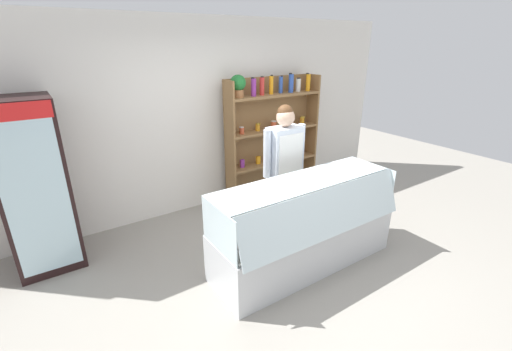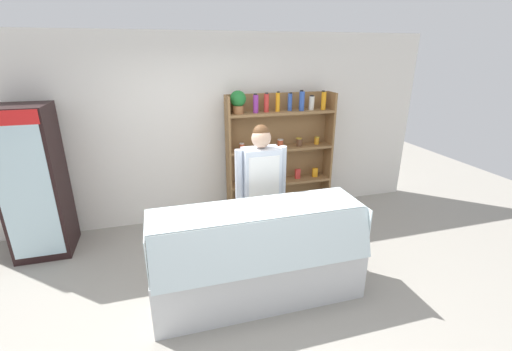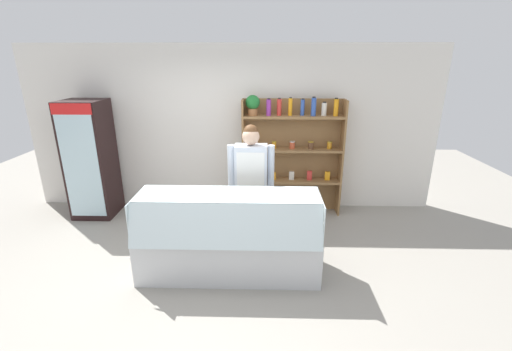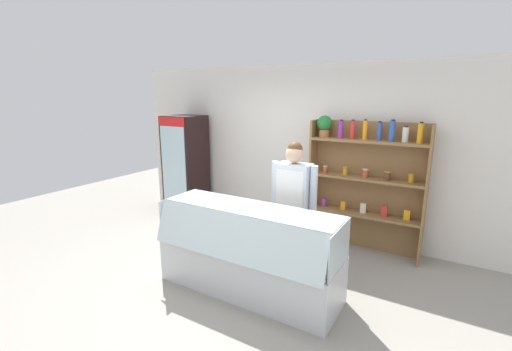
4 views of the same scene
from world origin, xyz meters
The scene contains 6 objects.
ground_plane centered at (0.00, 0.00, 0.00)m, with size 12.00×12.00×0.00m, color gray.
back_wall centered at (0.00, 2.06, 1.35)m, with size 6.80×0.10×2.70m, color white.
drinks_fridge centered at (-2.22, 1.59, 0.94)m, with size 0.63×0.64×1.87m.
shelving_unit centered at (0.96, 1.78, 1.09)m, with size 1.60×0.29×1.94m.
deli_display_case centered at (0.14, -0.01, 0.31)m, with size 2.12×0.75×1.01m.
shop_clerk centered at (0.38, 0.67, 1.00)m, with size 0.61×0.25×1.68m.
Camera 3 is at (0.56, -3.58, 2.48)m, focal length 24.00 mm.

